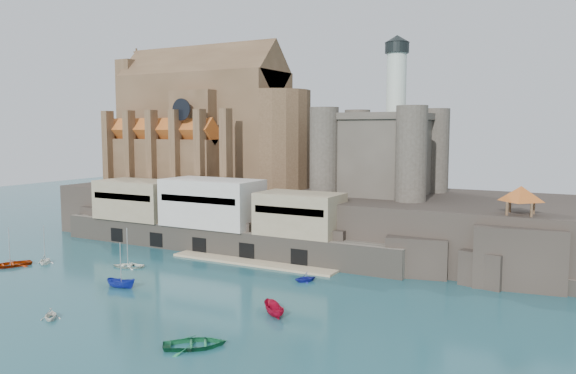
% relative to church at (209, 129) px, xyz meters
% --- Properties ---
extents(ground, '(300.00, 300.00, 0.00)m').
position_rel_church_xyz_m(ground, '(24.13, -41.85, -22.13)').
color(ground, '#194853').
rests_on(ground, ground).
extents(promontory, '(100.00, 36.00, 10.00)m').
position_rel_church_xyz_m(promontory, '(23.94, -2.48, -17.20)').
color(promontory, black).
rests_on(promontory, ground).
extents(quay, '(70.00, 12.00, 13.05)m').
position_rel_church_xyz_m(quay, '(13.94, -18.78, -16.06)').
color(quay, '#6C6356').
rests_on(quay, ground).
extents(church, '(47.00, 25.93, 30.51)m').
position_rel_church_xyz_m(church, '(0.00, 0.00, 0.00)').
color(church, brown).
rests_on(church, promontory).
extents(castle_keep, '(21.20, 21.20, 29.30)m').
position_rel_church_xyz_m(castle_keep, '(40.21, -0.78, -3.81)').
color(castle_keep, '#423C34').
rests_on(castle_keep, promontory).
extents(rock_outcrop, '(14.50, 10.50, 8.70)m').
position_rel_church_xyz_m(rock_outcrop, '(66.13, -16.01, -18.11)').
color(rock_outcrop, black).
rests_on(rock_outcrop, ground).
extents(pavilion, '(6.40, 6.40, 5.40)m').
position_rel_church_xyz_m(pavilion, '(66.13, -15.85, -9.40)').
color(pavilion, brown).
rests_on(pavilion, rock_outcrop).
extents(boat_0, '(4.68, 3.08, 6.37)m').
position_rel_church_xyz_m(boat_0, '(-7.11, -44.33, -22.13)').
color(boat_0, '#A52702').
rests_on(boat_0, ground).
extents(boat_1, '(3.04, 3.03, 3.09)m').
position_rel_church_xyz_m(boat_1, '(20.07, -58.27, -22.13)').
color(boat_1, white).
rests_on(boat_1, ground).
extents(boat_2, '(1.99, 1.95, 4.46)m').
position_rel_church_xyz_m(boat_2, '(17.65, -44.69, -22.13)').
color(boat_2, navy).
rests_on(boat_2, ground).
extents(boat_3, '(3.94, 4.41, 6.44)m').
position_rel_church_xyz_m(boat_3, '(40.20, -56.97, -22.13)').
color(boat_3, '#1C7647').
rests_on(boat_3, ground).
extents(boat_4, '(3.52, 3.09, 3.48)m').
position_rel_church_xyz_m(boat_4, '(-3.65, -40.47, -22.13)').
color(boat_4, white).
rests_on(boat_4, ground).
extents(boat_5, '(2.48, 2.48, 4.61)m').
position_rel_church_xyz_m(boat_5, '(42.22, -44.53, -22.13)').
color(boat_5, '#A20926').
rests_on(boat_5, ground).
extents(boat_6, '(2.24, 3.85, 5.18)m').
position_rel_church_xyz_m(boat_6, '(9.93, -35.57, -22.13)').
color(boat_6, white).
rests_on(boat_6, ground).
extents(boat_7, '(3.37, 3.15, 3.35)m').
position_rel_church_xyz_m(boat_7, '(38.90, -29.58, -22.13)').
color(boat_7, '#192296').
rests_on(boat_7, ground).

